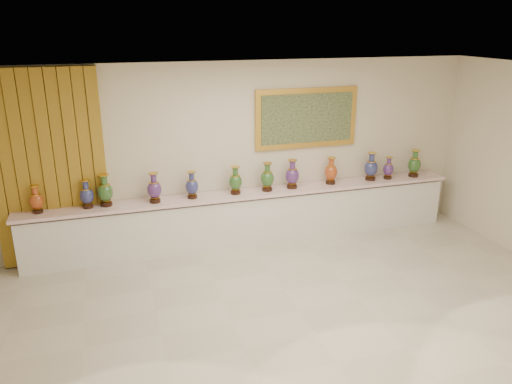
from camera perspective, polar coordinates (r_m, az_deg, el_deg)
ground at (r=6.69m, az=4.90°, el=-13.36°), size 8.00×8.00×0.00m
room at (r=7.92m, az=-17.92°, el=3.47°), size 8.00×8.00×8.00m
counter at (r=8.41m, az=-0.78°, el=-2.97°), size 7.28×0.48×0.90m
vase_0 at (r=7.96m, az=-23.81°, el=-0.92°), size 0.25×0.25×0.42m
vase_1 at (r=7.91m, az=-18.79°, el=-0.36°), size 0.27×0.27×0.44m
vase_2 at (r=7.90m, az=-16.85°, el=0.02°), size 0.25×0.25×0.50m
vase_3 at (r=7.87m, az=-11.55°, el=0.32°), size 0.24×0.24×0.48m
vase_4 at (r=7.97m, az=-7.34°, el=0.66°), size 0.22×0.22×0.44m
vase_5 at (r=8.11m, az=-2.37°, el=1.20°), size 0.26×0.26×0.46m
vase_6 at (r=8.25m, az=1.29°, el=1.59°), size 0.25×0.25×0.48m
vase_7 at (r=8.41m, az=4.16°, el=1.91°), size 0.28×0.28×0.49m
vase_8 at (r=8.71m, az=8.56°, el=2.28°), size 0.26×0.26×0.47m
vase_9 at (r=9.05m, az=13.01°, el=2.72°), size 0.25×0.25×0.50m
vase_10 at (r=9.21m, az=14.89°, el=2.56°), size 0.20×0.20×0.40m
vase_11 at (r=9.47m, az=17.65°, el=3.01°), size 0.30×0.30×0.50m
label_card at (r=7.82m, az=-14.84°, el=-1.69°), size 0.10×0.06×0.00m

